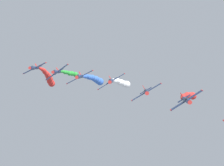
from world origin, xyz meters
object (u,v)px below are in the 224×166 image
at_px(airplane_high_slot, 34,68).
at_px(airplane_left_outer, 111,81).
at_px(airplane_left_inner, 186,100).
at_px(airplane_right_inner, 146,92).
at_px(airplane_trailing, 56,72).
at_px(airplane_right_outer, 80,77).

bearing_deg(airplane_high_slot, airplane_left_outer, 143.25).
bearing_deg(airplane_left_inner, airplane_high_slot, -37.68).
bearing_deg(airplane_right_inner, airplane_left_inner, 141.85).
bearing_deg(airplane_high_slot, airplane_right_inner, 142.44).
distance_m(airplane_left_inner, airplane_trailing, 50.44).
xyz_separation_m(airplane_left_inner, airplane_high_slot, (49.52, -38.24, 7.92)).
xyz_separation_m(airplane_left_inner, airplane_left_outer, (20.01, -16.20, 4.02)).
relative_size(airplane_left_inner, airplane_high_slot, 1.00).
bearing_deg(airplane_right_inner, airplane_right_outer, -34.83).
height_order(airplane_left_inner, airplane_trailing, airplane_trailing).
bearing_deg(airplane_trailing, airplane_high_slot, -37.86).
relative_size(airplane_right_inner, airplane_right_outer, 1.00).
height_order(airplane_left_inner, airplane_high_slot, airplane_high_slot).
xyz_separation_m(airplane_right_outer, airplane_trailing, (9.23, -8.52, 1.41)).
distance_m(airplane_right_inner, airplane_high_slot, 50.52).
relative_size(airplane_right_inner, airplane_trailing, 1.00).
bearing_deg(airplane_right_inner, airplane_left_outer, -39.81).
distance_m(airplane_right_inner, airplane_trailing, 37.89).
relative_size(airplane_right_outer, airplane_trailing, 1.00).
distance_m(airplane_left_outer, airplane_trailing, 24.41).
bearing_deg(airplane_high_slot, airplane_trailing, 142.14).
distance_m(airplane_left_outer, airplane_right_outer, 11.93).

